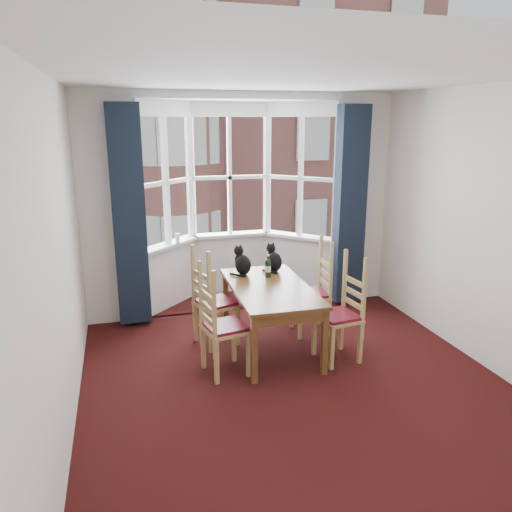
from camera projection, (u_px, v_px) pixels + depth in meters
name	position (u px, v px, depth m)	size (l,w,h in m)	color
floor	(301.00, 392.00, 4.66)	(4.50, 4.50, 0.00)	black
ceiling	(309.00, 74.00, 3.92)	(4.50, 4.50, 0.00)	white
wall_left	(58.00, 263.00, 3.78)	(4.50, 4.50, 0.00)	silver
wall_right	(500.00, 233.00, 4.80)	(4.50, 4.50, 0.00)	silver
wall_near	(486.00, 366.00, 2.20)	(4.00, 4.00, 0.00)	silver
wall_back_pier_left	(109.00, 211.00, 5.96)	(0.70, 0.12, 2.80)	silver
wall_back_pier_right	(360.00, 200.00, 6.81)	(0.70, 0.12, 2.80)	silver
bay_window	(234.00, 199.00, 6.85)	(2.76, 0.94, 2.80)	white
curtain_left	(129.00, 217.00, 5.87)	(0.38, 0.22, 2.60)	#152030
curtain_right	(350.00, 206.00, 6.59)	(0.38, 0.22, 2.60)	#152030
dining_table	(270.00, 293.00, 5.40)	(0.84, 1.54, 0.72)	brown
chair_left_near	(217.00, 330.00, 4.86)	(0.47, 0.49, 0.92)	tan
chair_left_far	(209.00, 305.00, 5.51)	(0.51, 0.53, 0.92)	tan
chair_right_near	(345.00, 316.00, 5.21)	(0.45, 0.47, 0.92)	tan
chair_right_far	(317.00, 294.00, 5.88)	(0.43, 0.44, 0.92)	tan
cat_left	(242.00, 263.00, 5.76)	(0.26, 0.30, 0.35)	black
cat_right	(274.00, 260.00, 5.89)	(0.22, 0.28, 0.34)	black
wine_bottle	(268.00, 267.00, 5.66)	(0.07, 0.07, 0.26)	black
candle_tall	(177.00, 238.00, 6.63)	(0.06, 0.06, 0.13)	white
street	(145.00, 241.00, 36.25)	(80.00, 80.00, 0.00)	#333335
tenement_building	(161.00, 146.00, 17.28)	(18.40, 7.80, 15.20)	#8E5249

